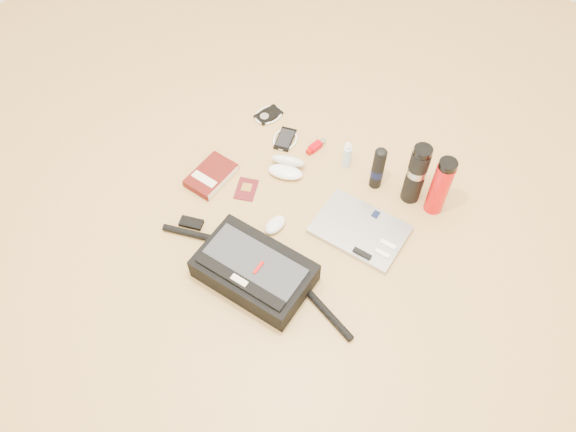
{
  "coord_description": "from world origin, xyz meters",
  "views": [
    {
      "loc": [
        0.61,
        -0.94,
        1.77
      ],
      "look_at": [
        -0.01,
        0.04,
        0.06
      ],
      "focal_mm": 35.0,
      "sensor_mm": 36.0,
      "label": 1
    }
  ],
  "objects_px": {
    "messenger_bag": "(254,270)",
    "thermos_black": "(416,174)",
    "laptop": "(360,230)",
    "book": "(211,176)",
    "thermos_red": "(440,186)"
  },
  "relations": [
    {
      "from": "messenger_bag",
      "to": "thermos_black",
      "type": "height_order",
      "value": "thermos_black"
    },
    {
      "from": "laptop",
      "to": "thermos_black",
      "type": "distance_m",
      "value": 0.29
    },
    {
      "from": "messenger_bag",
      "to": "thermos_black",
      "type": "relative_size",
      "value": 2.89
    },
    {
      "from": "laptop",
      "to": "book",
      "type": "xyz_separation_m",
      "value": [
        -0.62,
        -0.1,
        0.01
      ]
    },
    {
      "from": "messenger_bag",
      "to": "laptop",
      "type": "bearing_deg",
      "value": 59.62
    },
    {
      "from": "laptop",
      "to": "thermos_black",
      "type": "height_order",
      "value": "thermos_black"
    },
    {
      "from": "messenger_bag",
      "to": "thermos_red",
      "type": "xyz_separation_m",
      "value": [
        0.41,
        0.62,
        0.08
      ]
    },
    {
      "from": "thermos_red",
      "to": "thermos_black",
      "type": "bearing_deg",
      "value": -179.51
    },
    {
      "from": "laptop",
      "to": "thermos_red",
      "type": "distance_m",
      "value": 0.33
    },
    {
      "from": "thermos_red",
      "to": "laptop",
      "type": "bearing_deg",
      "value": -126.36
    },
    {
      "from": "messenger_bag",
      "to": "book",
      "type": "relative_size",
      "value": 4.03
    },
    {
      "from": "messenger_bag",
      "to": "book",
      "type": "bearing_deg",
      "value": 145.91
    },
    {
      "from": "book",
      "to": "thermos_red",
      "type": "relative_size",
      "value": 0.75
    },
    {
      "from": "book",
      "to": "thermos_black",
      "type": "xyz_separation_m",
      "value": [
        0.71,
        0.35,
        0.12
      ]
    },
    {
      "from": "thermos_black",
      "to": "laptop",
      "type": "bearing_deg",
      "value": -109.01
    }
  ]
}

